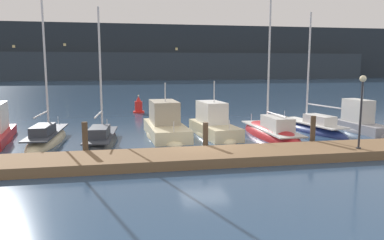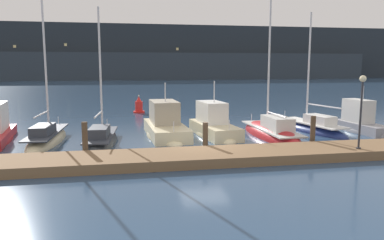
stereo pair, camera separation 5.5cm
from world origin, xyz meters
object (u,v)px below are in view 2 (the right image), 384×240
(motorboat_berth_4, at_px, (166,130))
(dock_lamppost, at_px, (362,99))
(sailboat_berth_3, at_px, (101,141))
(motorboat_berth_5, at_px, (214,130))
(channel_buoy, at_px, (139,106))
(motorboat_berth_8, at_px, (361,127))
(sailboat_berth_7, at_px, (312,129))
(sailboat_berth_6, at_px, (271,135))
(sailboat_berth_2, at_px, (47,140))

(motorboat_berth_4, xyz_separation_m, dock_lamppost, (8.70, -7.52, 2.48))
(sailboat_berth_3, xyz_separation_m, motorboat_berth_4, (3.97, 1.54, 0.30))
(motorboat_berth_5, relative_size, channel_buoy, 3.50)
(motorboat_berth_8, bearing_deg, motorboat_berth_5, 177.03)
(sailboat_berth_3, height_order, motorboat_berth_8, sailboat_berth_3)
(motorboat_berth_5, xyz_separation_m, motorboat_berth_8, (10.25, -0.53, -0.01))
(sailboat_berth_3, distance_m, sailboat_berth_7, 14.25)
(motorboat_berth_8, distance_m, dock_lamppost, 8.40)
(sailboat_berth_6, xyz_separation_m, dock_lamppost, (2.06, -6.02, 2.76))
(motorboat_berth_8, bearing_deg, sailboat_berth_3, -178.24)
(sailboat_berth_6, bearing_deg, motorboat_berth_8, 4.20)
(motorboat_berth_5, distance_m, dock_lamppost, 9.34)
(motorboat_berth_8, bearing_deg, dock_lamppost, -125.55)
(motorboat_berth_4, bearing_deg, sailboat_berth_6, -12.70)
(motorboat_berth_4, xyz_separation_m, channel_buoy, (-1.15, 12.35, 0.21))
(sailboat_berth_7, bearing_deg, motorboat_berth_8, -15.85)
(sailboat_berth_3, bearing_deg, sailboat_berth_7, 5.75)
(sailboat_berth_2, height_order, motorboat_berth_4, sailboat_berth_2)
(sailboat_berth_3, height_order, channel_buoy, sailboat_berth_3)
(sailboat_berth_3, distance_m, channel_buoy, 14.18)
(sailboat_berth_3, bearing_deg, motorboat_berth_8, 1.76)
(motorboat_berth_4, xyz_separation_m, sailboat_berth_7, (10.20, -0.11, -0.27))
(sailboat_berth_3, height_order, dock_lamppost, sailboat_berth_3)
(sailboat_berth_6, xyz_separation_m, motorboat_berth_8, (6.71, 0.49, 0.24))
(channel_buoy, bearing_deg, sailboat_berth_7, -47.66)
(sailboat_berth_3, bearing_deg, dock_lamppost, -25.27)
(sailboat_berth_3, xyz_separation_m, sailboat_berth_6, (10.61, 0.04, 0.01))
(sailboat_berth_7, distance_m, motorboat_berth_8, 3.28)
(motorboat_berth_5, distance_m, channel_buoy, 13.51)
(sailboat_berth_6, relative_size, channel_buoy, 6.65)
(sailboat_berth_6, relative_size, motorboat_berth_8, 2.30)
(channel_buoy, bearing_deg, sailboat_berth_6, -60.65)
(motorboat_berth_4, height_order, sailboat_berth_7, sailboat_berth_7)
(sailboat_berth_3, bearing_deg, motorboat_berth_5, 8.55)
(sailboat_berth_7, bearing_deg, dock_lamppost, -101.49)
(motorboat_berth_4, height_order, motorboat_berth_5, motorboat_berth_5)
(motorboat_berth_4, relative_size, dock_lamppost, 1.89)
(motorboat_berth_5, bearing_deg, motorboat_berth_8, -2.97)
(motorboat_berth_4, distance_m, sailboat_berth_6, 6.81)
(sailboat_berth_7, xyz_separation_m, motorboat_berth_8, (3.15, -0.89, 0.23))
(motorboat_berth_5, height_order, channel_buoy, motorboat_berth_5)
(motorboat_berth_5, relative_size, motorboat_berth_8, 1.21)
(sailboat_berth_2, distance_m, motorboat_berth_8, 20.55)
(sailboat_berth_2, xyz_separation_m, motorboat_berth_5, (10.29, 0.17, 0.25))
(motorboat_berth_4, xyz_separation_m, motorboat_berth_8, (13.35, -1.00, -0.04))
(sailboat_berth_7, height_order, channel_buoy, sailboat_berth_7)
(channel_buoy, bearing_deg, sailboat_berth_3, -101.51)
(sailboat_berth_3, xyz_separation_m, motorboat_berth_8, (17.33, 0.53, 0.26))
(sailboat_berth_3, bearing_deg, sailboat_berth_2, 164.39)
(dock_lamppost, bearing_deg, motorboat_berth_5, 128.44)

